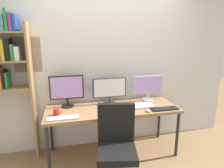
# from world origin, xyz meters

# --- Properties ---
(wall_back) EXTENTS (4.32, 0.11, 2.60)m
(wall_back) POSITION_xyz_m (-0.00, 1.02, 1.30)
(wall_back) COLOR silver
(wall_back) RESTS_ON ground_plane
(desk) EXTENTS (1.92, 0.68, 0.74)m
(desk) POSITION_xyz_m (0.00, 0.60, 0.69)
(desk) COLOR #936D47
(desk) RESTS_ON ground_plane
(office_chair) EXTENTS (0.52, 0.52, 0.99)m
(office_chair) POSITION_xyz_m (-0.11, -0.04, 0.40)
(office_chair) COLOR #2D2D33
(office_chair) RESTS_ON ground_plane
(monitor_left) EXTENTS (0.49, 0.18, 0.47)m
(monitor_left) POSITION_xyz_m (-0.64, 0.81, 1.01)
(monitor_left) COLOR black
(monitor_left) RESTS_ON desk
(monitor_center) EXTENTS (0.53, 0.18, 0.41)m
(monitor_center) POSITION_xyz_m (0.00, 0.81, 0.97)
(monitor_center) COLOR #38383D
(monitor_center) RESTS_ON desk
(monitor_right) EXTENTS (0.50, 0.18, 0.41)m
(monitor_right) POSITION_xyz_m (0.64, 0.81, 0.98)
(monitor_right) COLOR silver
(monitor_right) RESTS_ON desk
(keyboard_left) EXTENTS (0.40, 0.13, 0.02)m
(keyboard_left) POSITION_xyz_m (-0.71, 0.37, 0.75)
(keyboard_left) COLOR silver
(keyboard_left) RESTS_ON desk
(keyboard_center) EXTENTS (0.38, 0.13, 0.02)m
(keyboard_center) POSITION_xyz_m (0.00, 0.37, 0.75)
(keyboard_center) COLOR #38383D
(keyboard_center) RESTS_ON desk
(keyboard_right) EXTENTS (0.39, 0.13, 0.02)m
(keyboard_right) POSITION_xyz_m (0.71, 0.37, 0.75)
(keyboard_right) COLOR black
(keyboard_right) RESTS_ON desk
(computer_mouse) EXTENTS (0.06, 0.10, 0.03)m
(computer_mouse) POSITION_xyz_m (0.44, 0.35, 0.76)
(computer_mouse) COLOR silver
(computer_mouse) RESTS_ON desk
(laptop_closed) EXTENTS (0.32, 0.22, 0.02)m
(laptop_closed) POSITION_xyz_m (0.45, 0.56, 0.75)
(laptop_closed) COLOR silver
(laptop_closed) RESTS_ON desk
(coffee_mug) EXTENTS (0.11, 0.08, 0.09)m
(coffee_mug) POSITION_xyz_m (-0.79, 0.51, 0.79)
(coffee_mug) COLOR red
(coffee_mug) RESTS_ON desk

